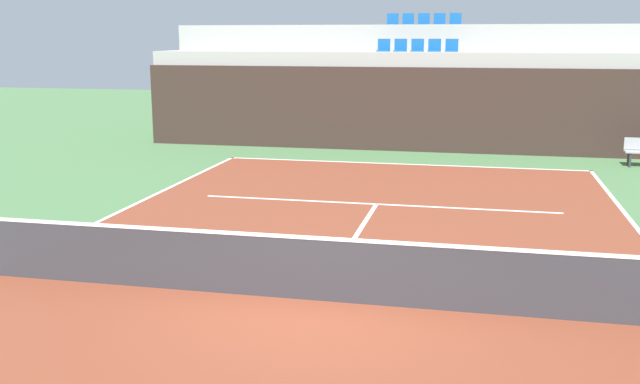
{
  "coord_description": "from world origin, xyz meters",
  "views": [
    {
      "loc": [
        2.25,
        -9.81,
        3.78
      ],
      "look_at": [
        -0.36,
        2.0,
        1.2
      ],
      "focal_mm": 40.73,
      "sensor_mm": 36.0,
      "label": 1
    }
  ],
  "objects": [
    {
      "name": "ground_plane",
      "position": [
        0.0,
        0.0,
        0.0
      ],
      "size": [
        80.0,
        80.0,
        0.0
      ],
      "primitive_type": "plane",
      "color": "#477042"
    },
    {
      "name": "court_surface",
      "position": [
        0.0,
        0.0,
        0.01
      ],
      "size": [
        11.0,
        24.0,
        0.01
      ],
      "primitive_type": "cube",
      "color": "brown",
      "rests_on": "ground_plane"
    },
    {
      "name": "baseline_far",
      "position": [
        0.0,
        11.95,
        0.01
      ],
      "size": [
        11.0,
        0.1,
        0.0
      ],
      "primitive_type": "cube",
      "color": "white",
      "rests_on": "court_surface"
    },
    {
      "name": "service_line_far",
      "position": [
        0.0,
        6.4,
        0.01
      ],
      "size": [
        8.26,
        0.1,
        0.0
      ],
      "primitive_type": "cube",
      "color": "white",
      "rests_on": "court_surface"
    },
    {
      "name": "centre_service_line",
      "position": [
        0.0,
        3.2,
        0.01
      ],
      "size": [
        0.1,
        6.4,
        0.0
      ],
      "primitive_type": "cube",
      "color": "white",
      "rests_on": "court_surface"
    },
    {
      "name": "back_wall",
      "position": [
        0.0,
        14.67,
        1.41
      ],
      "size": [
        18.73,
        0.3,
        2.81
      ],
      "primitive_type": "cube",
      "color": "#33231E",
      "rests_on": "ground_plane"
    },
    {
      "name": "stands_tier_lower",
      "position": [
        0.0,
        16.02,
        1.65
      ],
      "size": [
        18.73,
        2.4,
        3.3
      ],
      "primitive_type": "cube",
      "color": "#9E9E99",
      "rests_on": "ground_plane"
    },
    {
      "name": "stands_tier_upper",
      "position": [
        0.0,
        18.42,
        2.12
      ],
      "size": [
        18.73,
        2.4,
        4.24
      ],
      "primitive_type": "cube",
      "color": "#9E9E99",
      "rests_on": "ground_plane"
    },
    {
      "name": "seating_row_lower",
      "position": [
        -0.0,
        16.12,
        3.42
      ],
      "size": [
        2.81,
        0.44,
        0.44
      ],
      "color": "#145193",
      "rests_on": "stands_tier_lower"
    },
    {
      "name": "seating_row_upper",
      "position": [
        -0.0,
        18.52,
        4.37
      ],
      "size": [
        2.81,
        0.44,
        0.44
      ],
      "color": "#145193",
      "rests_on": "stands_tier_upper"
    },
    {
      "name": "tennis_net",
      "position": [
        0.0,
        0.0,
        0.51
      ],
      "size": [
        11.08,
        0.08,
        1.07
      ],
      "color": "black",
      "rests_on": "court_surface"
    }
  ]
}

